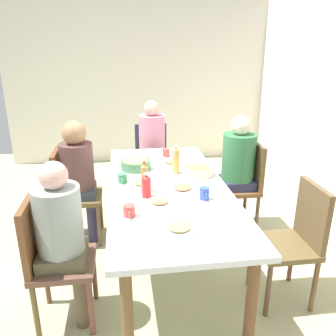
{
  "coord_description": "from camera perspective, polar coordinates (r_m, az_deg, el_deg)",
  "views": [
    {
      "loc": [
        2.53,
        -0.35,
        1.8
      ],
      "look_at": [
        0.0,
        0.0,
        0.88
      ],
      "focal_mm": 36.88,
      "sensor_mm": 36.0,
      "label": 1
    }
  ],
  "objects": [
    {
      "name": "bottle_0",
      "position": [
        2.99,
        1.3,
        1.3
      ],
      "size": [
        0.06,
        0.06,
        0.25
      ],
      "color": "gold",
      "rests_on": "dining_table"
    },
    {
      "name": "person_4",
      "position": [
        3.27,
        -14.52,
        -0.41
      ],
      "size": [
        0.3,
        0.3,
        1.17
      ],
      "color": "#342C48",
      "rests_on": "ground_plane"
    },
    {
      "name": "chair_0",
      "position": [
        2.66,
        20.38,
        -10.59
      ],
      "size": [
        0.4,
        0.4,
        0.9
      ],
      "color": "brown",
      "rests_on": "ground_plane"
    },
    {
      "name": "bottle_1",
      "position": [
        2.62,
        -3.91,
        -1.57
      ],
      "size": [
        0.05,
        0.05,
        0.24
      ],
      "color": "tan",
      "rests_on": "dining_table"
    },
    {
      "name": "bowl_1",
      "position": [
        2.99,
        5.0,
        -0.35
      ],
      "size": [
        0.26,
        0.26,
        0.09
      ],
      "color": "beige",
      "rests_on": "dining_table"
    },
    {
      "name": "chair_2",
      "position": [
        2.42,
        -18.91,
        -13.51
      ],
      "size": [
        0.4,
        0.4,
        0.9
      ],
      "color": "brown",
      "rests_on": "ground_plane"
    },
    {
      "name": "person_3",
      "position": [
        4.04,
        -2.63,
        4.18
      ],
      "size": [
        0.3,
        0.3,
        1.21
      ],
      "color": "#524E3B",
      "rests_on": "ground_plane"
    },
    {
      "name": "chair_4",
      "position": [
        3.35,
        -15.78,
        -3.64
      ],
      "size": [
        0.4,
        0.4,
        0.9
      ],
      "color": "brown",
      "rests_on": "ground_plane"
    },
    {
      "name": "cup_2",
      "position": [
        3.48,
        -0.33,
        2.57
      ],
      "size": [
        0.11,
        0.08,
        0.08
      ],
      "color": "#CA5143",
      "rests_on": "dining_table"
    },
    {
      "name": "plate_4",
      "position": [
        2.12,
        1.82,
        -9.95
      ],
      "size": [
        0.26,
        0.26,
        0.04
      ],
      "color": "white",
      "rests_on": "dining_table"
    },
    {
      "name": "ground_plane",
      "position": [
        3.12,
        -0.0,
        -15.47
      ],
      "size": [
        7.09,
        7.09,
        0.0
      ],
      "primitive_type": "plane",
      "color": "tan"
    },
    {
      "name": "cup_3",
      "position": [
        2.83,
        -7.53,
        -1.68
      ],
      "size": [
        0.11,
        0.08,
        0.08
      ],
      "color": "#488F5F",
      "rests_on": "dining_table"
    },
    {
      "name": "wall_left",
      "position": [
        5.57,
        -4.39,
        14.52
      ],
      "size": [
        0.12,
        4.12,
        2.6
      ],
      "primitive_type": "cube",
      "color": "#EEE6CF",
      "rests_on": "ground_plane"
    },
    {
      "name": "plate_2",
      "position": [
        2.44,
        -1.39,
        -5.78
      ],
      "size": [
        0.21,
        0.21,
        0.04
      ],
      "color": "silver",
      "rests_on": "dining_table"
    },
    {
      "name": "dining_table",
      "position": [
        2.79,
        -0.0,
        -4.33
      ],
      "size": [
        2.12,
        0.93,
        0.73
      ],
      "color": "white",
      "rests_on": "ground_plane"
    },
    {
      "name": "plate_0",
      "position": [
        2.67,
        2.39,
        -3.42
      ],
      "size": [
        0.26,
        0.26,
        0.04
      ],
      "color": "white",
      "rests_on": "dining_table"
    },
    {
      "name": "cup_1",
      "position": [
        2.52,
        6.05,
        -4.21
      ],
      "size": [
        0.11,
        0.07,
        0.09
      ],
      "color": "#3A56A7",
      "rests_on": "dining_table"
    },
    {
      "name": "plate_3",
      "position": [
        2.77,
        -4.48,
        -2.63
      ],
      "size": [
        0.23,
        0.23,
        0.04
      ],
      "color": "white",
      "rests_on": "dining_table"
    },
    {
      "name": "bottle_2",
      "position": [
        2.53,
        -3.61,
        -2.96
      ],
      "size": [
        0.07,
        0.07,
        0.19
      ],
      "color": "red",
      "rests_on": "dining_table"
    },
    {
      "name": "chair_3",
      "position": [
        4.18,
        -2.71,
        1.78
      ],
      "size": [
        0.4,
        0.4,
        0.9
      ],
      "color": "#353B55",
      "rests_on": "ground_plane"
    },
    {
      "name": "bowl_0",
      "position": [
        3.13,
        -5.37,
        0.74
      ],
      "size": [
        0.27,
        0.27,
        0.1
      ],
      "color": "#4D7D52",
      "rests_on": "dining_table"
    },
    {
      "name": "chair_1",
      "position": [
        3.52,
        12.54,
        -2.19
      ],
      "size": [
        0.4,
        0.4,
        0.9
      ],
      "color": "brown",
      "rests_on": "ground_plane"
    },
    {
      "name": "person_1",
      "position": [
        3.43,
        11.36,
        0.78
      ],
      "size": [
        0.32,
        0.32,
        1.18
      ],
      "color": "#373A53",
      "rests_on": "ground_plane"
    },
    {
      "name": "plate_1",
      "position": [
        3.26,
        0.56,
        0.9
      ],
      "size": [
        0.24,
        0.24,
        0.04
      ],
      "color": "silver",
      "rests_on": "dining_table"
    },
    {
      "name": "cup_0",
      "position": [
        2.29,
        -6.45,
        -7.03
      ],
      "size": [
        0.11,
        0.08,
        0.08
      ],
      "color": "#C24C43",
      "rests_on": "dining_table"
    },
    {
      "name": "person_2",
      "position": [
        2.32,
        -17.14,
        -9.87
      ],
      "size": [
        0.3,
        0.3,
        1.15
      ],
      "color": "brown",
      "rests_on": "ground_plane"
    }
  ]
}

